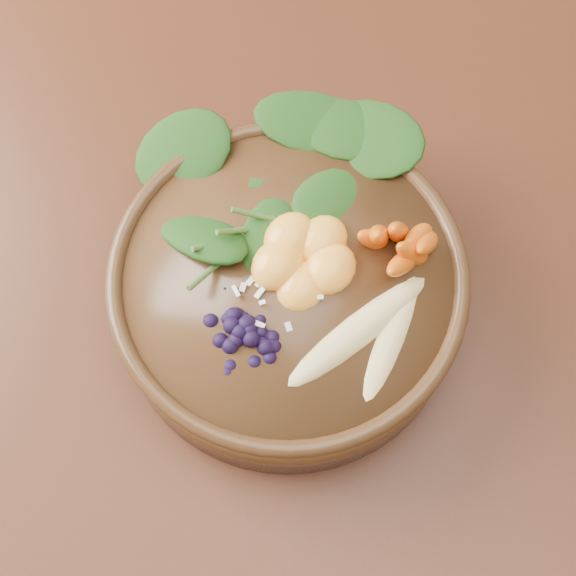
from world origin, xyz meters
name	(u,v)px	position (x,y,z in m)	size (l,w,h in m)	color
ground	(361,521)	(0.00, 0.00, 0.00)	(4.00, 4.00, 0.00)	#381E0F
dining_table	(423,438)	(0.00, 0.00, 0.66)	(1.60, 0.90, 0.75)	#331C0C
stoneware_bowl	(288,293)	(-0.15, 0.00, 0.79)	(0.27, 0.27, 0.07)	#4A311B
kale_heap	(292,179)	(-0.19, 0.05, 0.84)	(0.17, 0.16, 0.04)	#214B17
carrot_cluster	(405,221)	(-0.10, 0.07, 0.86)	(0.06, 0.06, 0.07)	orange
banana_halves	(376,328)	(-0.07, 0.00, 0.83)	(0.08, 0.15, 0.03)	#E0CC84
mandarin_cluster	(305,252)	(-0.14, 0.01, 0.84)	(0.08, 0.08, 0.03)	#FFA630
blueberry_pile	(240,323)	(-0.15, -0.06, 0.84)	(0.12, 0.09, 0.04)	black
coconut_flakes	(274,292)	(-0.15, -0.02, 0.83)	(0.08, 0.06, 0.01)	white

